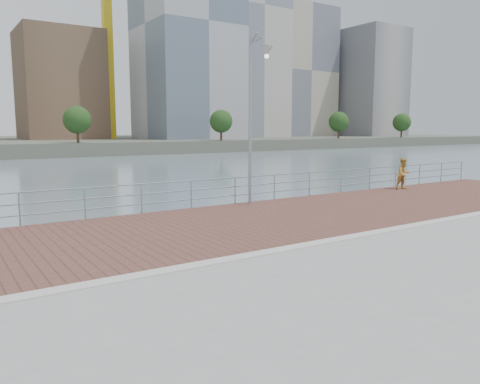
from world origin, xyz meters
TOP-DOWN VIEW (x-y plane):
  - water at (0.00, 0.00)m, footprint 400.00×400.00m
  - seawall at (0.00, -5.00)m, footprint 40.00×24.00m
  - brick_lane at (0.00, 3.60)m, footprint 40.00×6.80m
  - curb at (0.00, 0.00)m, footprint 40.00×0.40m
  - guardrail at (0.00, 7.00)m, footprint 39.06×0.06m
  - street_lamp at (3.48, 6.02)m, footprint 0.47×1.38m
  - bystander at (12.77, 6.07)m, footprint 0.89×0.77m
  - skyline at (28.29, 104.13)m, footprint 233.00×41.00m
  - shoreline_trees at (24.10, 77.00)m, footprint 169.65×5.22m

SIDE VIEW (x-z plane):
  - water at x=0.00m, z-range -2.00..-2.00m
  - seawall at x=0.00m, z-range -2.00..0.00m
  - brick_lane at x=0.00m, z-range 0.00..0.02m
  - curb at x=0.00m, z-range 0.00..0.06m
  - guardrail at x=0.00m, z-range 0.13..1.25m
  - bystander at x=12.77m, z-range 0.02..1.61m
  - shoreline_trees at x=24.10m, z-range 1.14..8.09m
  - street_lamp at x=3.48m, z-range 1.37..7.87m
  - skyline at x=28.29m, z-range -12.07..60.11m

